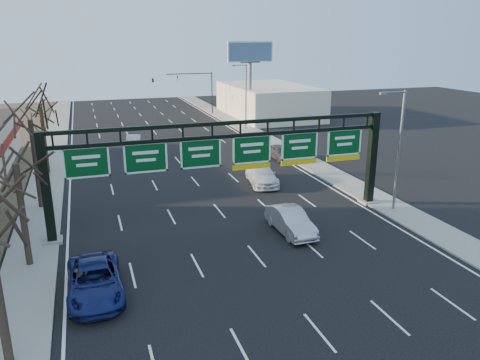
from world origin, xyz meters
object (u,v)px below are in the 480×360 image
object	(u,v)px
car_white_wagon	(261,174)
sign_gantry	(229,158)
car_blue_suv	(95,281)
car_silver_sedan	(291,221)

from	to	relation	value
car_white_wagon	sign_gantry	bearing A→B (deg)	-116.38
car_blue_suv	car_white_wagon	distance (m)	21.16
sign_gantry	car_silver_sedan	xyz separation A→B (m)	(3.24, -3.40, -3.81)
car_silver_sedan	car_white_wagon	world-z (taller)	car_silver_sedan
car_silver_sedan	car_blue_suv	bearing A→B (deg)	-163.39
car_silver_sedan	car_white_wagon	distance (m)	11.15
sign_gantry	car_white_wagon	size ratio (longest dim) A/B	4.36
car_blue_suv	car_silver_sedan	world-z (taller)	car_silver_sedan
sign_gantry	car_white_wagon	distance (m)	10.01
car_blue_suv	car_silver_sedan	size ratio (longest dim) A/B	1.16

